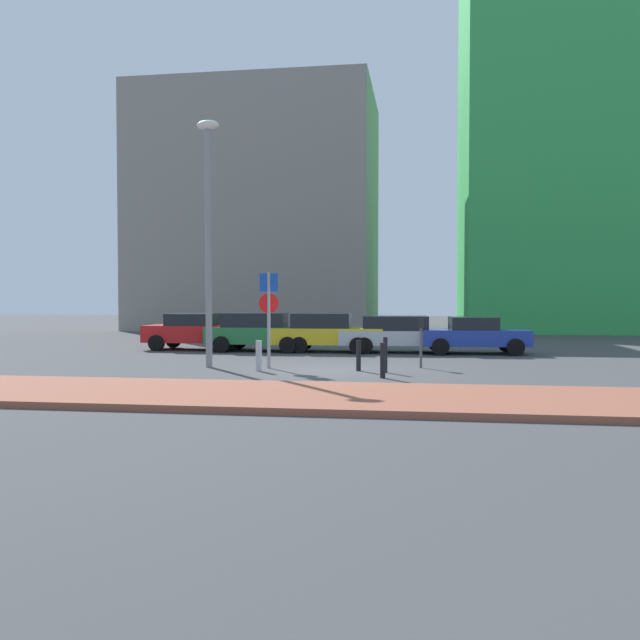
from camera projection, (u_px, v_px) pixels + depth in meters
name	position (u px, v px, depth m)	size (l,w,h in m)	color
ground_plane	(331.00, 370.00, 19.69)	(120.00, 120.00, 0.00)	#424244
sidewalk_brick	(294.00, 396.00, 14.03)	(40.00, 3.94, 0.14)	#93513D
parked_car_red	(197.00, 331.00, 27.48)	(4.30, 2.07, 1.49)	red
parked_car_green	(262.00, 331.00, 26.71)	(4.60, 2.15, 1.53)	#237238
parked_car_yellow	(326.00, 332.00, 26.38)	(4.40, 2.17, 1.53)	gold
parked_car_silver	(397.00, 333.00, 26.03)	(4.68, 2.24, 1.43)	#B7BABF
parked_car_blue	(474.00, 335.00, 25.46)	(4.09, 2.20, 1.41)	#1E389E
parking_sign_post	(269.00, 308.00, 20.18)	(0.59, 0.19, 2.90)	gray
parking_meter	(421.00, 336.00, 20.32)	(0.18, 0.14, 1.50)	#4C4C51
street_lamp	(208.00, 224.00, 20.39)	(0.70, 0.36, 7.52)	gray
traffic_bollard_near	(383.00, 360.00, 17.73)	(0.14, 0.14, 0.94)	black
traffic_bollard_mid	(259.00, 356.00, 19.42)	(0.18, 0.18, 0.89)	#B7B7BC
traffic_bollard_far	(385.00, 355.00, 19.04)	(0.13, 0.13, 1.01)	black
traffic_bollard_edge	(359.00, 356.00, 19.49)	(0.14, 0.14, 0.90)	black
building_colorful_midrise	(585.00, 91.00, 43.88)	(15.67, 12.98, 31.43)	green
building_under_construction	(259.00, 213.00, 46.86)	(15.92, 10.93, 16.16)	gray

